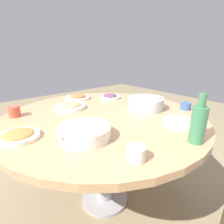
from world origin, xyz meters
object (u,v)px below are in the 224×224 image
(dish_noodles, at_px, (179,121))
(dish_eggplant, at_px, (110,96))
(green_bottle, at_px, (198,123))
(dish_stirfry, at_px, (78,97))
(tea_cup_far, at_px, (136,154))
(soup_bowl, at_px, (85,132))
(rice_bowl, at_px, (146,103))
(round_dining_table, at_px, (104,128))
(dish_shrimp, at_px, (70,106))
(dish_tofu_braise, at_px, (18,135))
(tea_cup_near, at_px, (186,106))
(tea_cup_side, at_px, (14,112))

(dish_noodles, bearing_deg, dish_eggplant, -6.30)
(green_bottle, bearing_deg, dish_stirfry, 0.81)
(dish_noodles, xyz_separation_m, tea_cup_far, (-0.09, 0.49, 0.02))
(soup_bowl, bearing_deg, rice_bowl, -79.88)
(rice_bowl, height_order, dish_eggplant, rice_bowl)
(round_dining_table, distance_m, dish_shrimp, 0.33)
(round_dining_table, height_order, dish_tofu_braise, dish_tofu_braise)
(dish_tofu_braise, bearing_deg, tea_cup_near, -105.89)
(soup_bowl, xyz_separation_m, dish_stirfry, (0.72, -0.38, -0.01))
(dish_stirfry, xyz_separation_m, tea_cup_near, (-0.82, -0.47, 0.01))
(tea_cup_near, bearing_deg, rice_bowl, 46.53)
(round_dining_table, distance_m, dish_noodles, 0.51)
(round_dining_table, distance_m, tea_cup_near, 0.65)
(soup_bowl, distance_m, dish_tofu_braise, 0.34)
(rice_bowl, bearing_deg, dish_tofu_braise, 83.18)
(dish_noodles, bearing_deg, dish_stirfry, 10.11)
(dish_shrimp, xyz_separation_m, tea_cup_side, (0.08, 0.38, 0.02))
(dish_noodles, distance_m, dish_shrimp, 0.80)
(rice_bowl, distance_m, green_bottle, 0.55)
(dish_eggplant, bearing_deg, tea_cup_side, 87.69)
(rice_bowl, xyz_separation_m, green_bottle, (-0.50, 0.23, 0.05))
(dish_tofu_braise, bearing_deg, tea_cup_side, -10.44)
(green_bottle, relative_size, tea_cup_near, 3.23)
(dish_noodles, xyz_separation_m, tea_cup_side, (0.79, 0.74, 0.02))
(dish_noodles, bearing_deg, tea_cup_near, -69.26)
(tea_cup_near, height_order, tea_cup_side, tea_cup_side)
(dish_noodles, relative_size, dish_shrimp, 0.83)
(tea_cup_side, bearing_deg, round_dining_table, -126.48)
(rice_bowl, height_order, tea_cup_side, rice_bowl)
(dish_noodles, relative_size, green_bottle, 0.81)
(dish_noodles, relative_size, dish_eggplant, 1.03)
(rice_bowl, relative_size, tea_cup_far, 3.42)
(round_dining_table, height_order, rice_bowl, rice_bowl)
(tea_cup_far, bearing_deg, dish_shrimp, -9.01)
(round_dining_table, bearing_deg, dish_tofu_braise, 90.58)
(green_bottle, distance_m, tea_cup_side, 1.14)
(dish_eggplant, distance_m, green_bottle, 0.97)
(dish_tofu_braise, xyz_separation_m, green_bottle, (-0.61, -0.65, 0.08))
(dish_stirfry, xyz_separation_m, tea_cup_side, (-0.14, 0.57, 0.02))
(dish_shrimp, distance_m, dish_eggplant, 0.45)
(dish_tofu_braise, xyz_separation_m, tea_cup_side, (0.37, -0.07, 0.02))
(rice_bowl, distance_m, dish_shrimp, 0.59)
(dish_stirfry, height_order, tea_cup_side, tea_cup_side)
(dish_eggplant, distance_m, tea_cup_far, 1.03)
(tea_cup_far, bearing_deg, tea_cup_side, 15.65)
(tea_cup_near, bearing_deg, dish_stirfry, 29.59)
(tea_cup_near, relative_size, tea_cup_side, 1.00)
(dish_eggplant, distance_m, dish_tofu_braise, 0.95)
(dish_noodles, xyz_separation_m, green_bottle, (-0.18, 0.15, 0.08))
(dish_shrimp, height_order, tea_cup_far, tea_cup_far)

